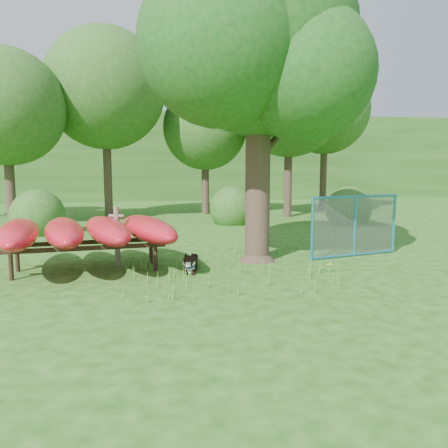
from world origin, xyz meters
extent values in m
plane|color=#1C5010|center=(0.00, 0.00, 0.00)|extent=(80.00, 80.00, 0.00)
cylinder|color=#39291F|center=(1.15, 1.95, 2.29)|extent=(0.75, 0.75, 4.57)
cone|color=#39291F|center=(1.15, 1.95, 0.23)|extent=(1.12, 1.12, 0.46)
sphere|color=#164C15|center=(1.15, 1.95, 5.12)|extent=(4.39, 4.39, 4.39)
sphere|color=#164C15|center=(2.18, 2.89, 4.57)|extent=(3.29, 3.29, 3.29)
sphere|color=#164C15|center=(0.15, 1.22, 4.76)|extent=(3.48, 3.48, 3.48)
sphere|color=#164C15|center=(1.94, 1.07, 4.21)|extent=(2.93, 2.93, 2.93)
sphere|color=#164C15|center=(0.30, 2.72, 5.49)|extent=(3.11, 3.11, 3.11)
cylinder|color=#39291F|center=(1.67, 2.13, 2.93)|extent=(1.11, 0.95, 0.97)
cylinder|color=#39291F|center=(0.66, 1.98, 3.29)|extent=(1.08, 0.34, 0.94)
cylinder|color=brown|center=(-2.10, 1.97, 0.67)|extent=(0.17, 0.17, 1.35)
cylinder|color=brown|center=(-2.10, 1.97, 1.14)|extent=(0.36, 0.22, 0.07)
cylinder|color=black|center=(-4.10, 1.03, 0.27)|extent=(0.10, 0.10, 0.55)
cylinder|color=black|center=(-1.28, 1.33, 0.27)|extent=(0.10, 0.10, 0.55)
cylinder|color=black|center=(-4.18, 1.79, 0.27)|extent=(0.10, 0.10, 0.55)
cylinder|color=black|center=(-1.36, 2.09, 0.27)|extent=(0.10, 0.10, 0.55)
cube|color=black|center=(-2.69, 1.18, 0.57)|extent=(3.27, 0.43, 0.09)
cube|color=black|center=(-2.77, 1.94, 0.57)|extent=(3.27, 0.43, 0.09)
ellipsoid|color=red|center=(-4.03, 1.42, 0.87)|extent=(1.32, 3.36, 0.52)
ellipsoid|color=red|center=(-3.17, 1.51, 0.87)|extent=(1.42, 3.36, 0.52)
ellipsoid|color=red|center=(-2.30, 1.60, 0.87)|extent=(1.53, 3.36, 0.52)
ellipsoid|color=red|center=(-1.43, 1.69, 0.87)|extent=(1.63, 3.36, 0.52)
cube|color=black|center=(-0.51, 1.32, 0.11)|extent=(0.38, 0.69, 0.22)
cube|color=white|center=(-0.57, 1.05, 0.10)|extent=(0.23, 0.17, 0.21)
sphere|color=black|center=(-0.60, 0.88, 0.28)|extent=(0.24, 0.24, 0.24)
cube|color=white|center=(-0.63, 0.77, 0.24)|extent=(0.12, 0.15, 0.08)
sphere|color=white|center=(-0.68, 0.88, 0.24)|extent=(0.11, 0.11, 0.11)
sphere|color=white|center=(-0.53, 0.85, 0.24)|extent=(0.11, 0.11, 0.11)
cone|color=black|center=(-0.66, 0.93, 0.41)|extent=(0.12, 0.13, 0.12)
cone|color=black|center=(-0.53, 0.90, 0.41)|extent=(0.09, 0.10, 0.12)
cylinder|color=black|center=(-0.68, 0.93, 0.05)|extent=(0.12, 0.29, 0.07)
cylinder|color=black|center=(-0.52, 0.89, 0.05)|extent=(0.12, 0.29, 0.07)
sphere|color=black|center=(-0.38, 1.66, 0.21)|extent=(0.15, 0.15, 0.15)
torus|color=#1735B3|center=(-0.59, 0.95, 0.22)|extent=(0.24, 0.12, 0.24)
cylinder|color=teal|center=(2.43, 1.70, 0.77)|extent=(0.08, 0.08, 1.54)
cylinder|color=teal|center=(3.68, 1.99, 0.77)|extent=(0.08, 0.08, 1.54)
cylinder|color=teal|center=(4.93, 2.28, 0.77)|extent=(0.08, 0.08, 1.54)
cylinder|color=teal|center=(3.68, 1.99, 1.50)|extent=(2.51, 0.64, 0.06)
cylinder|color=teal|center=(3.68, 1.99, 0.04)|extent=(2.51, 0.64, 0.06)
plane|color=gray|center=(3.68, 1.99, 0.77)|extent=(2.50, 0.58, 2.56)
cylinder|color=#519B32|center=(2.31, 0.41, 0.10)|extent=(0.02, 0.02, 0.19)
sphere|color=yellow|center=(2.31, 0.41, 0.19)|extent=(0.03, 0.03, 0.03)
sphere|color=yellow|center=(2.34, 0.44, 0.20)|extent=(0.03, 0.03, 0.03)
sphere|color=yellow|center=(2.28, 0.43, 0.18)|extent=(0.03, 0.03, 0.03)
sphere|color=yellow|center=(2.34, 0.39, 0.19)|extent=(0.03, 0.03, 0.03)
sphere|color=yellow|center=(2.30, 0.39, 0.20)|extent=(0.03, 0.03, 0.03)
cylinder|color=#39291F|center=(-6.50, 10.00, 2.10)|extent=(0.36, 0.36, 4.20)
sphere|color=#27551B|center=(-6.50, 10.00, 4.50)|extent=(4.40, 4.40, 4.40)
cylinder|color=#39291F|center=(-3.00, 12.00, 2.62)|extent=(0.36, 0.36, 5.25)
sphere|color=#27551B|center=(-3.00, 12.00, 5.62)|extent=(5.20, 5.20, 5.20)
cylinder|color=#39291F|center=(1.50, 13.00, 1.92)|extent=(0.36, 0.36, 3.85)
sphere|color=#27551B|center=(1.50, 13.00, 4.12)|extent=(4.00, 4.00, 4.00)
cylinder|color=#39291F|center=(5.00, 11.00, 2.38)|extent=(0.36, 0.36, 4.76)
sphere|color=#27551B|center=(5.00, 11.00, 5.10)|extent=(4.80, 4.80, 4.80)
cylinder|color=#39291F|center=(8.00, 14.00, 2.45)|extent=(0.36, 0.36, 4.90)
sphere|color=#27551B|center=(8.00, 14.00, 5.25)|extent=(4.60, 4.60, 4.60)
sphere|color=#27551B|center=(-5.00, 7.50, 0.00)|extent=(1.80, 1.80, 1.80)
sphere|color=#27551B|center=(6.50, 8.00, 0.00)|extent=(1.80, 1.80, 1.80)
sphere|color=#27551B|center=(2.00, 9.00, 0.00)|extent=(1.80, 1.80, 1.80)
cube|color=#27551B|center=(0.00, 28.00, 3.00)|extent=(80.00, 12.00, 6.00)
camera|label=1|loc=(-1.53, -8.01, 2.19)|focal=35.00mm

